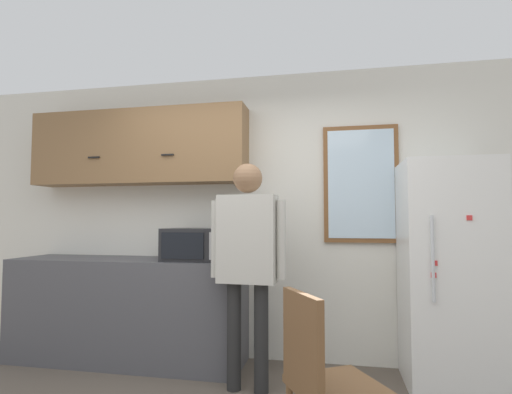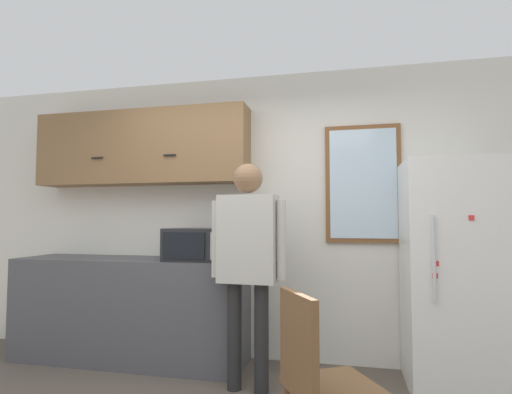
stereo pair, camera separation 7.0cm
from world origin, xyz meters
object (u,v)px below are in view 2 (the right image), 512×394
(microwave, at_px, (198,244))
(chair, at_px, (319,374))
(person, at_px, (248,250))
(refrigerator, at_px, (451,273))

(microwave, distance_m, chair, 1.81)
(microwave, relative_size, person, 0.31)
(person, bearing_deg, refrigerator, 15.99)
(person, height_order, refrigerator, refrigerator)
(microwave, bearing_deg, refrigerator, -0.21)
(refrigerator, xyz_separation_m, chair, (-0.94, -1.27, -0.38))
(microwave, bearing_deg, person, -34.11)
(person, relative_size, refrigerator, 0.99)
(person, xyz_separation_m, refrigerator, (1.54, 0.37, -0.19))
(microwave, xyz_separation_m, person, (0.56, -0.38, -0.01))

